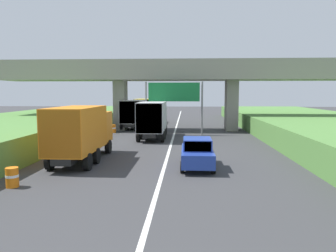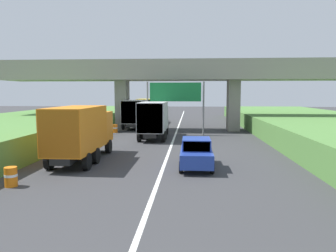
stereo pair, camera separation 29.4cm
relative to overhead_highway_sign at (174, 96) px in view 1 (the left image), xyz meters
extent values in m
cube|color=white|center=(0.00, -2.28, -4.01)|extent=(0.20, 93.39, 0.01)
cube|color=gray|center=(0.00, 4.39, 2.26)|extent=(40.00, 4.80, 1.10)
cube|color=gray|center=(0.00, 2.17, 3.36)|extent=(40.00, 0.36, 1.10)
cube|color=gray|center=(0.00, 6.61, 3.36)|extent=(40.00, 0.36, 1.10)
cube|color=gray|center=(-6.40, 4.39, -1.15)|extent=(1.30, 2.20, 5.73)
cube|color=gray|center=(6.40, 4.39, -1.15)|extent=(1.30, 2.20, 5.73)
cylinder|color=slate|center=(-2.85, 0.00, -1.30)|extent=(0.18, 0.18, 5.43)
cylinder|color=slate|center=(2.85, 0.00, -1.30)|extent=(0.18, 0.18, 5.43)
cube|color=#167238|center=(0.00, 0.00, 0.36)|extent=(5.20, 0.12, 1.90)
cube|color=white|center=(0.00, -0.01, 0.36)|extent=(4.89, 0.01, 1.67)
cube|color=black|center=(-5.23, -12.95, -3.36)|extent=(1.10, 7.30, 0.36)
cube|color=orange|center=(-5.23, -10.35, -2.13)|extent=(2.10, 2.10, 2.10)
cube|color=#2D3842|center=(-5.23, -9.33, -1.83)|extent=(1.89, 0.06, 0.90)
cube|color=orange|center=(-5.23, -14.00, -1.88)|extent=(2.30, 5.20, 2.60)
cube|color=#AC5B13|center=(-5.23, -16.58, -1.88)|extent=(2.21, 0.04, 2.50)
cylinder|color=black|center=(-6.20, -10.35, -3.54)|extent=(0.30, 0.96, 0.96)
cylinder|color=black|center=(-4.26, -10.35, -3.54)|extent=(0.30, 0.96, 0.96)
cylinder|color=black|center=(-6.30, -15.43, -3.54)|extent=(0.30, 0.96, 0.96)
cylinder|color=black|center=(-4.16, -15.43, -3.54)|extent=(0.30, 0.96, 0.96)
cylinder|color=black|center=(-6.30, -13.74, -3.54)|extent=(0.30, 0.96, 0.96)
cylinder|color=black|center=(-4.16, -13.74, -3.54)|extent=(0.30, 0.96, 0.96)
cube|color=black|center=(-1.86, -2.45, -3.36)|extent=(1.10, 7.30, 0.36)
cube|color=#B2B5B7|center=(-1.86, 0.15, -2.13)|extent=(2.10, 2.10, 2.10)
cube|color=#2D3842|center=(-1.86, 1.17, -1.83)|extent=(1.89, 0.06, 0.90)
cube|color=#B2B5B7|center=(-1.86, -3.50, -1.88)|extent=(2.30, 5.20, 2.60)
cube|color=gray|center=(-1.86, -6.08, -1.88)|extent=(2.21, 0.04, 2.50)
cylinder|color=black|center=(-2.83, 0.15, -3.54)|extent=(0.30, 0.96, 0.96)
cylinder|color=black|center=(-0.89, 0.15, -3.54)|extent=(0.30, 0.96, 0.96)
cylinder|color=black|center=(-2.93, -4.93, -3.54)|extent=(0.30, 0.96, 0.96)
cylinder|color=black|center=(-0.79, -4.93, -3.54)|extent=(0.30, 0.96, 0.96)
cylinder|color=black|center=(-2.93, -3.24, -3.54)|extent=(0.30, 0.96, 0.96)
cylinder|color=black|center=(-0.79, -3.24, -3.54)|extent=(0.30, 0.96, 0.96)
cube|color=black|center=(-4.79, 14.06, -3.36)|extent=(1.10, 7.30, 0.36)
cube|color=gold|center=(-4.79, 16.66, -2.13)|extent=(2.10, 2.10, 2.10)
cube|color=#2D3842|center=(-4.79, 17.68, -1.83)|extent=(1.89, 0.06, 0.90)
cube|color=gold|center=(-4.79, 13.01, -1.88)|extent=(2.30, 5.20, 2.60)
cube|color=#A88D16|center=(-4.79, 10.43, -1.88)|extent=(2.21, 0.04, 2.50)
cylinder|color=black|center=(-5.76, 16.66, -3.54)|extent=(0.30, 0.96, 0.96)
cylinder|color=black|center=(-3.82, 16.66, -3.54)|extent=(0.30, 0.96, 0.96)
cylinder|color=black|center=(-5.86, 11.58, -3.54)|extent=(0.30, 0.96, 0.96)
cylinder|color=black|center=(-3.72, 11.58, -3.54)|extent=(0.30, 0.96, 0.96)
cylinder|color=black|center=(-5.86, 13.27, -3.54)|extent=(0.30, 0.96, 0.96)
cylinder|color=black|center=(-3.72, 13.27, -3.54)|extent=(0.30, 0.96, 0.96)
cube|color=black|center=(-5.05, 6.05, -3.36)|extent=(1.10, 7.30, 0.36)
cube|color=black|center=(-5.05, 8.65, -2.13)|extent=(2.10, 2.10, 2.10)
cube|color=#2D3842|center=(-5.05, 9.67, -1.83)|extent=(1.89, 0.06, 0.90)
cube|color=#B7B7B2|center=(-5.05, 5.00, -1.88)|extent=(2.30, 5.20, 2.60)
cube|color=gray|center=(-5.05, 2.42, -1.88)|extent=(2.21, 0.04, 2.50)
cylinder|color=black|center=(-6.02, 8.65, -3.54)|extent=(0.30, 0.96, 0.96)
cylinder|color=black|center=(-4.08, 8.65, -3.54)|extent=(0.30, 0.96, 0.96)
cylinder|color=black|center=(-6.12, 3.57, -3.54)|extent=(0.30, 0.96, 0.96)
cylinder|color=black|center=(-3.98, 3.57, -3.54)|extent=(0.30, 0.96, 0.96)
cylinder|color=black|center=(-6.12, 5.26, -3.54)|extent=(0.30, 0.96, 0.96)
cylinder|color=black|center=(-3.98, 5.26, -3.54)|extent=(0.30, 0.96, 0.96)
cube|color=#233D9E|center=(1.88, -14.43, -3.32)|extent=(1.76, 4.10, 0.76)
cube|color=#233D9E|center=(1.88, -14.58, -2.62)|extent=(1.56, 1.90, 0.64)
cube|color=#2D3842|center=(1.88, -15.50, -2.62)|extent=(1.44, 0.06, 0.54)
cylinder|color=black|center=(1.06, -13.16, -3.70)|extent=(0.22, 0.64, 0.64)
cylinder|color=black|center=(2.70, -13.16, -3.70)|extent=(0.22, 0.64, 0.64)
cylinder|color=black|center=(1.06, -15.70, -3.70)|extent=(0.22, 0.64, 0.64)
cylinder|color=black|center=(2.70, -15.70, -3.70)|extent=(0.22, 0.64, 0.64)
cylinder|color=orange|center=(-6.61, -18.74, -3.57)|extent=(0.56, 0.56, 0.90)
cylinder|color=white|center=(-6.61, -18.74, -3.49)|extent=(0.57, 0.57, 0.12)
cylinder|color=orange|center=(-6.48, -13.71, -3.57)|extent=(0.56, 0.56, 0.90)
cylinder|color=white|center=(-6.48, -13.71, -3.49)|extent=(0.57, 0.57, 0.12)
cylinder|color=orange|center=(-6.59, -8.68, -3.57)|extent=(0.56, 0.56, 0.90)
cylinder|color=white|center=(-6.59, -8.68, -3.49)|extent=(0.57, 0.57, 0.12)
cylinder|color=orange|center=(-6.53, -3.65, -3.57)|extent=(0.56, 0.56, 0.90)
cylinder|color=white|center=(-6.53, -3.65, -3.49)|extent=(0.57, 0.57, 0.12)
cylinder|color=orange|center=(-6.60, 1.38, -3.57)|extent=(0.56, 0.56, 0.90)
cylinder|color=white|center=(-6.60, 1.38, -3.49)|extent=(0.57, 0.57, 0.12)
camera|label=1|loc=(1.24, -32.43, 0.22)|focal=34.11mm
camera|label=2|loc=(1.54, -32.41, 0.22)|focal=34.11mm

